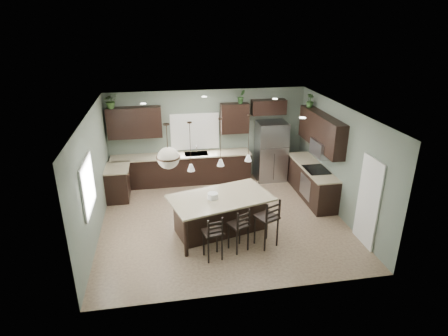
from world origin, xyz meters
TOP-DOWN VIEW (x-y plane):
  - ground at (0.00, 0.00)m, footprint 6.00×6.00m
  - pantry_door at (2.98, -1.55)m, footprint 0.04×0.82m
  - window_back at (-0.40, 2.73)m, footprint 1.35×0.02m
  - window_left at (-2.98, -0.80)m, footprint 0.02×1.10m
  - left_return_cabs at (-2.70, 1.70)m, footprint 0.60×0.90m
  - left_return_countertop at (-2.68, 1.70)m, footprint 0.66×0.96m
  - back_lower_cabs at (-0.85, 2.45)m, footprint 4.20×0.60m
  - back_countertop at (-0.85, 2.43)m, footprint 4.20×0.66m
  - sink_inset at (-0.40, 2.43)m, footprint 0.70×0.45m
  - faucet at (-0.40, 2.40)m, footprint 0.02×0.02m
  - back_upper_left at (-2.15, 2.58)m, footprint 1.55×0.34m
  - back_upper_right at (0.80, 2.58)m, footprint 0.85×0.34m
  - fridge_header at (1.85, 2.58)m, footprint 1.05×0.34m
  - right_lower_cabs at (2.70, 0.87)m, footprint 0.60×2.35m
  - right_countertop at (2.68, 0.87)m, footprint 0.66×2.35m
  - cooktop at (2.68, 0.60)m, footprint 0.58×0.75m
  - wall_oven_front at (2.40, 0.60)m, footprint 0.01×0.72m
  - right_upper_cabs at (2.83, 0.87)m, footprint 0.34×2.35m
  - microwave at (2.78, 0.60)m, footprint 0.40×0.75m
  - refrigerator at (1.91, 2.30)m, footprint 0.90×0.74m
  - kitchen_island at (-0.14, -0.55)m, footprint 2.56×1.87m
  - serving_dish at (-0.34, -0.61)m, footprint 0.24×0.24m
  - bar_stool_left at (-0.48, -1.56)m, footprint 0.45×0.45m
  - bar_stool_center at (0.11, -1.35)m, footprint 0.51×0.51m
  - bar_stool_right at (0.76, -1.28)m, footprint 0.58×0.58m
  - pendant_left at (-0.82, -0.74)m, footprint 0.17×0.17m
  - pendant_center at (-0.14, -0.55)m, footprint 0.17×0.17m
  - pendant_right at (0.53, -0.37)m, footprint 0.17×0.17m
  - chandelier at (-1.29, -0.80)m, footprint 0.51×0.51m
  - plant_back_left at (-2.74, 2.55)m, footprint 0.48×0.45m
  - plant_back_right at (0.99, 2.55)m, footprint 0.25×0.22m
  - plant_right_wall at (2.80, 1.73)m, footprint 0.26×0.26m
  - room_shell at (0.00, 0.00)m, footprint 6.00×6.00m

SIDE VIEW (x-z plane):
  - ground at x=0.00m, z-range 0.00..0.00m
  - left_return_cabs at x=-2.70m, z-range 0.00..0.90m
  - back_lower_cabs at x=-0.85m, z-range 0.00..0.90m
  - right_lower_cabs at x=2.70m, z-range 0.00..0.90m
  - wall_oven_front at x=2.40m, z-range 0.15..0.75m
  - kitchen_island at x=-0.14m, z-range 0.00..0.92m
  - bar_stool_left at x=-0.48m, z-range 0.00..1.04m
  - bar_stool_center at x=0.11m, z-range 0.00..1.04m
  - bar_stool_right at x=0.76m, z-range 0.00..1.18m
  - left_return_countertop at x=-2.68m, z-range 0.90..0.94m
  - back_countertop at x=-0.85m, z-range 0.90..0.94m
  - right_countertop at x=2.68m, z-range 0.90..0.94m
  - refrigerator at x=1.91m, z-range 0.00..1.85m
  - sink_inset at x=-0.40m, z-range 0.93..0.94m
  - cooktop at x=2.68m, z-range 0.93..0.95m
  - serving_dish at x=-0.34m, z-range 0.92..1.06m
  - pantry_door at x=2.98m, z-range 0.00..2.04m
  - faucet at x=-0.40m, z-range 0.94..1.22m
  - window_back at x=-0.40m, z-range 1.05..2.05m
  - window_left at x=-2.98m, z-range 1.05..2.05m
  - microwave at x=2.78m, z-range 1.35..1.75m
  - room_shell at x=0.00m, z-range -1.30..4.70m
  - back_upper_left at x=-2.15m, z-range 1.50..2.40m
  - back_upper_right at x=0.80m, z-range 1.50..2.40m
  - right_upper_cabs at x=2.83m, z-range 1.50..2.40m
  - fridge_header at x=1.85m, z-range 2.02..2.48m
  - pendant_left at x=-0.82m, z-range 1.70..2.80m
  - pendant_center at x=-0.14m, z-range 1.70..2.80m
  - pendant_right at x=0.53m, z-range 1.70..2.80m
  - chandelier at x=-1.29m, z-range 1.82..2.80m
  - plant_right_wall at x=2.80m, z-range 2.40..2.78m
  - plant_back_right at x=0.99m, z-range 2.40..2.81m
  - plant_back_left at x=-2.74m, z-range 2.40..2.83m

